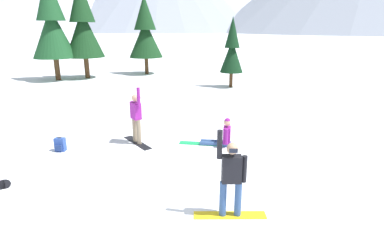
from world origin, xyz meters
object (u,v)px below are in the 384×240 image
pine_tree_leaning (145,32)px  pine_tree_broad (83,25)px  backpack_blue (60,145)px  pine_tree_slender (232,50)px  snowboarder_foreground (231,178)px  pine_tree_young (52,23)px  snowboarder_background (222,136)px  snowboarder_midground (136,117)px

pine_tree_leaning → pine_tree_broad: bearing=-154.3°
backpack_blue → pine_tree_slender: size_ratio=0.10×
snowboarder_foreground → pine_tree_broad: (-8.43, 18.90, 3.11)m
pine_tree_broad → pine_tree_young: size_ratio=0.98×
snowboarder_background → backpack_blue: bearing=-176.1°
snowboarder_midground → backpack_blue: 2.60m
snowboarder_foreground → backpack_blue: bearing=142.7°
snowboarder_foreground → pine_tree_young: size_ratio=0.26×
snowboarder_background → snowboarder_midground: bearing=174.3°
pine_tree_leaning → pine_tree_broad: 4.91m
backpack_blue → pine_tree_young: pine_tree_young is taller
snowboarder_foreground → pine_tree_slender: 15.04m
snowboarder_background → pine_tree_broad: 17.52m
pine_tree_broad → backpack_blue: bearing=-77.2°
pine_tree_leaning → pine_tree_young: bearing=-154.6°
snowboarder_midground → pine_tree_broad: (-5.84, 14.44, 3.07)m
pine_tree_slender → backpack_blue: bearing=-123.3°
snowboarder_midground → pine_tree_broad: pine_tree_broad is taller
snowboarder_background → pine_tree_broad: pine_tree_broad is taller
snowboarder_background → backpack_blue: snowboarder_background is taller
snowboarder_midground → pine_tree_slender: size_ratio=0.44×
snowboarder_midground → snowboarder_background: (2.91, -0.29, -0.60)m
snowboarder_foreground → snowboarder_midground: bearing=120.1°
pine_tree_young → snowboarder_midground: bearing=-60.1°
backpack_blue → pine_tree_broad: bearing=102.8°
pine_tree_slender → snowboarder_midground: bearing=-114.9°
pine_tree_slender → snowboarder_foreground: bearing=-98.5°
backpack_blue → snowboarder_midground: bearing=15.2°
pine_tree_leaning → pine_tree_broad: size_ratio=0.86×
pine_tree_slender → pine_tree_young: size_ratio=0.60×
pine_tree_broad → snowboarder_midground: bearing=-68.0°
snowboarder_background → pine_tree_young: (-10.69, 13.84, 3.77)m
pine_tree_leaning → pine_tree_broad: pine_tree_broad is taller
pine_tree_slender → pine_tree_young: pine_tree_young is taller
snowboarder_midground → pine_tree_young: (-7.78, 13.55, 3.16)m
pine_tree_broad → pine_tree_slender: (10.65, -4.10, -1.55)m
snowboarder_midground → pine_tree_broad: size_ratio=0.27×
pine_tree_broad → pine_tree_leaning: bearing=25.7°
backpack_blue → pine_tree_leaning: size_ratio=0.07×
snowboarder_background → pine_tree_slender: pine_tree_slender is taller
snowboarder_midground → pine_tree_leaning: bearing=95.0°
backpack_blue → pine_tree_slender: 13.33m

